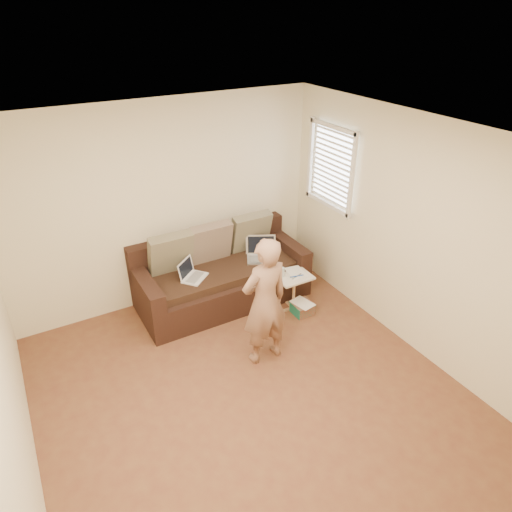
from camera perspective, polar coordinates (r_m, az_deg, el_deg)
name	(u,v)px	position (r m, az deg, el deg)	size (l,w,h in m)	color
floor	(256,402)	(4.81, 0.00, -17.81)	(4.50, 4.50, 0.00)	brown
ceiling	(256,146)	(3.40, 0.00, 13.57)	(4.50, 4.50, 0.00)	white
wall_back	(166,206)	(5.79, -11.19, 6.16)	(4.00, 4.00, 0.00)	beige
wall_right	(420,242)	(5.11, 19.87, 1.68)	(4.50, 4.50, 0.00)	beige
window_blinds	(331,167)	(5.91, 9.42, 10.97)	(0.12, 0.88, 1.08)	white
sofa	(222,273)	(5.95, -4.25, -2.13)	(2.20, 0.95, 0.85)	black
pillow_left	(171,253)	(5.74, -10.63, 0.33)	(0.55, 0.14, 0.55)	#6C634F
pillow_mid	(211,243)	(5.92, -5.70, 1.68)	(0.55, 0.14, 0.55)	brown
pillow_right	(250,232)	(6.17, -0.70, 3.03)	(0.55, 0.14, 0.55)	#6C634F
laptop_silver	(262,260)	(6.04, 0.80, -0.47)	(0.40, 0.29, 0.27)	#B7BABC
laptop_white	(195,278)	(5.69, -7.64, -2.80)	(0.32, 0.24, 0.24)	white
person	(265,302)	(4.82, 1.13, -5.78)	(0.55, 0.37, 1.50)	#8E604D
side_table	(294,293)	(5.89, 4.74, -4.60)	(0.44, 0.31, 0.49)	silver
drinking_glass	(282,272)	(5.73, 3.27, -2.02)	(0.07, 0.07, 0.12)	silver
scissors	(297,276)	(5.75, 5.12, -2.54)	(0.18, 0.10, 0.02)	silver
paper_on_table	(296,272)	(5.85, 5.03, -2.05)	(0.21, 0.30, 0.00)	white
striped_box	(302,308)	(5.91, 5.82, -6.50)	(0.26, 0.26, 0.16)	red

